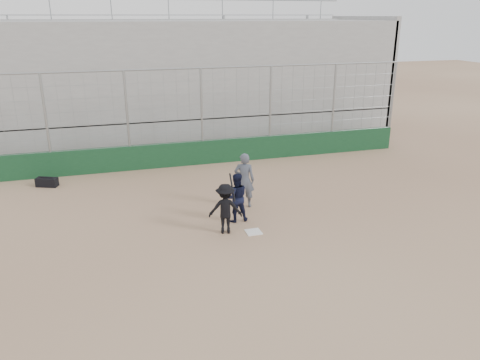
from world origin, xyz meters
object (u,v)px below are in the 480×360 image
object	(u,v)px
umpire	(244,183)
equipment_bag	(47,182)
catcher_crouched	(236,205)
batter_at_plate	(225,209)

from	to	relation	value
umpire	equipment_bag	size ratio (longest dim) A/B	1.97
umpire	equipment_bag	bearing A→B (deg)	-7.65
catcher_crouched	umpire	world-z (taller)	umpire
batter_at_plate	catcher_crouched	distance (m)	0.85
catcher_crouched	equipment_bag	bearing A→B (deg)	139.77
batter_at_plate	umpire	world-z (taller)	batter_at_plate
umpire	equipment_bag	world-z (taller)	umpire
batter_at_plate	catcher_crouched	size ratio (longest dim) A/B	1.58
umpire	equipment_bag	xyz separation A→B (m)	(-6.46, 3.88, -0.66)
umpire	equipment_bag	distance (m)	7.56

